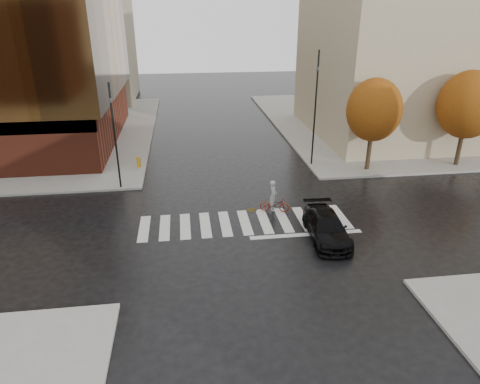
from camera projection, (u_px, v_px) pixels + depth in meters
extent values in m
plane|color=black|center=(246.00, 227.00, 23.27)|extent=(120.00, 120.00, 0.00)
cube|color=gray|center=(414.00, 120.00, 44.93)|extent=(30.00, 30.00, 0.15)
cube|color=silver|center=(245.00, 222.00, 23.72)|extent=(12.00, 3.00, 0.01)
cube|color=tan|center=(411.00, 30.00, 37.19)|extent=(16.00, 16.00, 18.00)
cube|color=tan|center=(68.00, 15.00, 50.91)|extent=(14.00, 12.00, 20.00)
cylinder|color=black|center=(369.00, 150.00, 30.62)|extent=(0.32, 0.32, 2.80)
ellipsoid|color=#93440E|center=(374.00, 110.00, 29.46)|extent=(3.80, 3.80, 4.37)
cylinder|color=black|center=(459.00, 147.00, 31.48)|extent=(0.32, 0.32, 2.80)
ellipsoid|color=#93440E|center=(468.00, 105.00, 30.26)|extent=(4.20, 4.20, 4.83)
imported|color=black|center=(326.00, 227.00, 21.85)|extent=(2.07, 4.59, 1.31)
imported|color=maroon|center=(275.00, 204.00, 24.83)|extent=(1.80, 1.05, 0.90)
imported|color=#95989D|center=(273.00, 195.00, 24.59)|extent=(0.60, 0.76, 1.82)
cylinder|color=black|center=(115.00, 137.00, 26.69)|extent=(0.12, 0.12, 6.74)
imported|color=black|center=(110.00, 98.00, 25.72)|extent=(0.19, 0.17, 0.84)
cylinder|color=black|center=(315.00, 110.00, 30.54)|extent=(0.12, 0.12, 8.20)
imported|color=black|center=(318.00, 67.00, 29.36)|extent=(0.19, 0.22, 1.03)
cylinder|color=#C98A0B|center=(139.00, 163.00, 31.37)|extent=(0.27, 0.27, 0.68)
sphere|color=#C98A0B|center=(138.00, 158.00, 31.23)|extent=(0.29, 0.29, 0.29)
cylinder|color=#413717|center=(252.00, 210.00, 25.16)|extent=(0.80, 0.80, 0.01)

